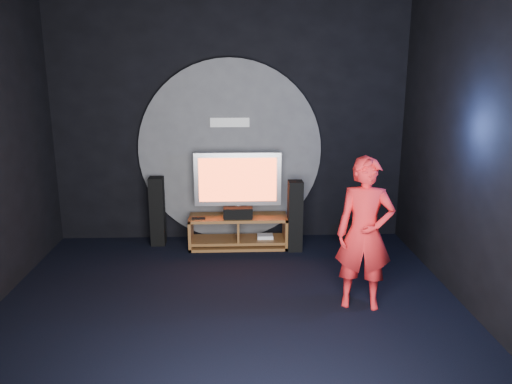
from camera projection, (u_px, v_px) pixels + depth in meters
floor at (230, 317)px, 5.08m from camera, size 5.00×5.00×0.00m
back_wall at (230, 119)px, 7.07m from camera, size 5.00×0.04×3.50m
front_wall at (220, 236)px, 2.23m from camera, size 5.00×0.04×3.50m
right_wall at (490, 146)px, 4.76m from camera, size 0.04×5.00×3.50m
wall_disc_panel at (230, 151)px, 7.13m from camera, size 2.60×0.11×2.60m
media_console at (239, 233)px, 7.03m from camera, size 1.37×0.45×0.45m
tv at (238, 181)px, 6.91m from camera, size 1.20×0.22×0.88m
center_speaker at (238, 213)px, 6.84m from camera, size 0.40×0.15×0.15m
remote at (199, 218)px, 6.82m from camera, size 0.18×0.05×0.02m
tower_speaker_left at (157, 211)px, 7.05m from camera, size 0.20×0.22×0.98m
tower_speaker_right at (295, 216)px, 6.83m from camera, size 0.20×0.22×0.98m
subwoofer at (350, 232)px, 7.24m from camera, size 0.27×0.27×0.30m
player at (365, 234)px, 5.15m from camera, size 0.65×0.50×1.61m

